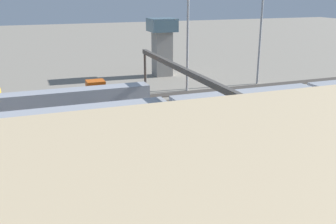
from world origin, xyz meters
name	(u,v)px	position (x,y,z in m)	size (l,w,h in m)	color
ground_plane	(175,126)	(0.00, 0.00, 0.00)	(400.00, 400.00, 0.00)	gray
track_bed_0	(141,97)	(0.00, -17.50, 0.06)	(140.00, 2.80, 0.12)	#3D3833
track_bed_1	(149,104)	(0.00, -12.50, 0.06)	(140.00, 2.80, 0.12)	#4C443D
track_bed_2	(158,112)	(0.00, -7.50, 0.06)	(140.00, 2.80, 0.12)	#4C443D
track_bed_3	(169,121)	(0.00, -2.50, 0.06)	(140.00, 2.80, 0.12)	#4C443D
track_bed_4	(181,131)	(0.00, 2.50, 0.06)	(140.00, 2.80, 0.12)	#3D3833
track_bed_5	(195,143)	(0.00, 7.50, 0.06)	(140.00, 2.80, 0.12)	#3D3833
track_bed_6	(212,158)	(0.00, 12.50, 0.06)	(140.00, 2.80, 0.12)	#3D3833
track_bed_7	(232,176)	(0.00, 17.50, 0.06)	(140.00, 2.80, 0.12)	#4C443D
train_on_track_7	(279,151)	(-5.92, 17.50, 2.09)	(90.60, 3.00, 4.40)	#285193
train_on_track_5	(45,149)	(18.99, 7.50, 2.02)	(47.20, 3.00, 3.80)	#B7BABF
train_on_track_4	(169,116)	(1.88, 2.50, 2.62)	(95.60, 3.00, 5.00)	#A8AAB2
train_on_track_1	(112,96)	(6.72, -12.50, 2.16)	(10.00, 3.00, 5.00)	#D85914
train_on_track_6	(77,161)	(16.01, 12.50, 2.16)	(10.00, 3.00, 5.00)	gold
light_mast_0	(262,5)	(-27.09, -19.80, 16.62)	(2.80, 0.70, 25.89)	#9EA0A5
signal_gantry	(184,75)	(-1.47, 0.00, 7.73)	(0.70, 40.00, 8.80)	#4C4742
control_tower	(162,43)	(-10.51, -35.37, 7.86)	(6.00, 6.00, 13.43)	gray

